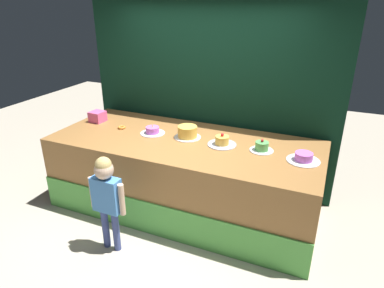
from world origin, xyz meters
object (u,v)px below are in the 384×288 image
(child_figure, at_px, (106,192))
(cake_far_right, at_px, (304,158))
(donut, at_px, (122,127))
(cake_right, at_px, (262,147))
(pink_box, at_px, (98,117))
(cake_left, at_px, (187,132))
(cake_center, at_px, (222,141))
(cake_far_left, at_px, (153,131))

(child_figure, distance_m, cake_far_right, 2.10)
(donut, relative_size, cake_right, 0.39)
(pink_box, bearing_deg, cake_right, -1.62)
(child_figure, relative_size, cake_left, 3.31)
(pink_box, xyz_separation_m, cake_center, (1.87, -0.09, -0.03))
(cake_center, bearing_deg, pink_box, 177.34)
(cake_far_left, bearing_deg, child_figure, -86.24)
(donut, distance_m, cake_far_right, 2.33)
(cake_far_right, bearing_deg, cake_left, 175.73)
(cake_far_left, bearing_deg, cake_far_right, -1.60)
(child_figure, distance_m, cake_far_left, 1.14)
(pink_box, xyz_separation_m, cake_far_left, (0.93, -0.10, -0.04))
(child_figure, height_order, cake_far_left, child_figure)
(cake_far_left, relative_size, cake_far_right, 0.89)
(cake_far_right, bearing_deg, donut, 178.86)
(cake_far_left, height_order, cake_right, cake_far_left)
(donut, height_order, cake_far_right, cake_far_right)
(child_figure, relative_size, cake_center, 3.24)
(cake_center, height_order, cake_right, cake_center)
(cake_left, xyz_separation_m, cake_right, (0.93, -0.02, -0.02))
(donut, relative_size, cake_left, 0.31)
(donut, relative_size, cake_far_left, 0.33)
(cake_left, height_order, cake_far_right, cake_left)
(cake_left, distance_m, cake_right, 0.93)
(pink_box, xyz_separation_m, cake_right, (2.33, -0.07, -0.03))
(child_figure, bearing_deg, pink_box, 129.99)
(child_figure, bearing_deg, cake_far_left, 93.76)
(cake_right, bearing_deg, child_figure, -139.52)
(child_figure, distance_m, cake_center, 1.43)
(cake_left, distance_m, cake_far_right, 1.40)
(child_figure, bearing_deg, cake_right, 40.48)
(donut, distance_m, cake_center, 1.40)
(cake_center, relative_size, cake_far_right, 0.97)
(cake_left, relative_size, cake_far_right, 0.95)
(cake_center, xyz_separation_m, cake_right, (0.47, 0.02, 0.00))
(child_figure, xyz_separation_m, cake_left, (0.39, 1.16, 0.30))
(donut, height_order, cake_center, cake_center)
(cake_far_left, relative_size, cake_center, 0.92)
(child_figure, height_order, cake_right, child_figure)
(cake_far_left, bearing_deg, cake_left, 6.40)
(cake_far_right, bearing_deg, cake_far_left, 178.40)
(cake_far_left, bearing_deg, cake_center, 0.56)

